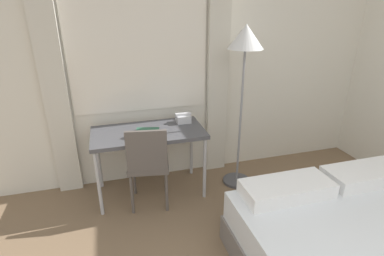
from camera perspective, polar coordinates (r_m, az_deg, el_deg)
wall_back_with_window at (r=3.38m, az=-1.59°, el=12.44°), size 5.48×0.13×2.70m
desk at (r=3.14m, az=-8.28°, el=-1.60°), size 1.15×0.59×0.74m
desk_chair at (r=2.98m, az=-8.39°, el=-6.32°), size 0.46×0.46×0.89m
standing_lamp at (r=3.11m, az=10.03°, el=13.74°), size 0.36×0.36×1.77m
telephone at (r=3.29m, az=-1.68°, el=1.87°), size 0.18×0.13×0.11m
book at (r=3.08m, az=-8.49°, el=-0.59°), size 0.26×0.21×0.02m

